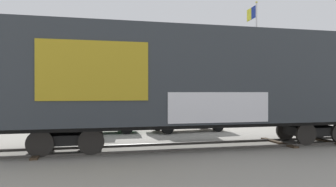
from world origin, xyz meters
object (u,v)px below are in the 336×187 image
object	(u,v)px
flagpole	(254,43)
parked_car_white	(186,116)
parked_car_green	(96,119)
freight_car	(201,79)

from	to	relation	value
flagpole	parked_car_white	distance (m)	9.73
flagpole	parked_car_green	size ratio (longest dim) A/B	1.96
flagpole	parked_car_green	xyz separation A→B (m)	(-11.74, -4.52, -5.14)
parked_car_green	freight_car	bearing A→B (deg)	-51.11
freight_car	parked_car_white	bearing A→B (deg)	81.18
parked_car_green	parked_car_white	distance (m)	4.97
parked_car_white	freight_car	bearing A→B (deg)	-98.82
freight_car	parked_car_green	xyz separation A→B (m)	(-4.20, 5.21, -1.98)
freight_car	parked_car_white	distance (m)	5.33
freight_car	flagpole	size ratio (longest dim) A/B	1.83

